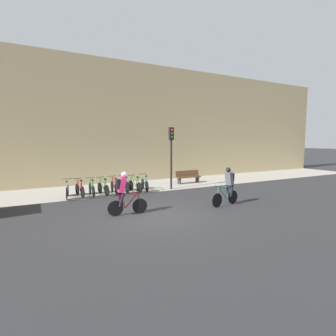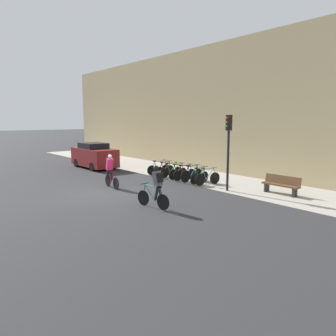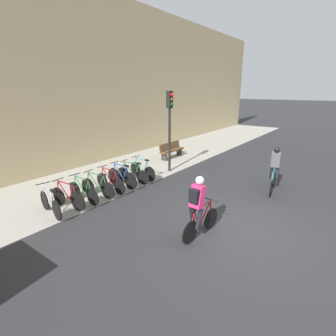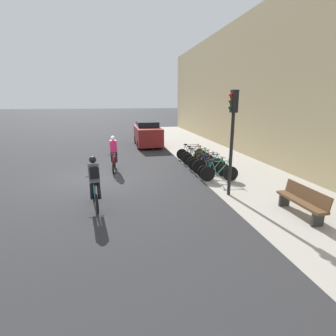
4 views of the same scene
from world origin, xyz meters
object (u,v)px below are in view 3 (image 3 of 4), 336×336
at_px(parked_bike_3, 98,187).
at_px(parked_bike_7, 142,170).
at_px(parked_bike_1, 68,197).
at_px(parked_bike_2, 83,192).
at_px(parked_bike_6, 133,174).
at_px(parked_bike_4, 110,182).
at_px(cyclist_grey, 275,167).
at_px(traffic_light_pole, 170,117).
at_px(parked_bike_0, 50,203).
at_px(cyclist_pink, 198,206).
at_px(parked_bike_5, 122,177).
at_px(bench, 171,150).

bearing_deg(parked_bike_3, parked_bike_7, 0.01).
height_order(parked_bike_1, parked_bike_2, parked_bike_1).
bearing_deg(parked_bike_6, parked_bike_1, 179.98).
xyz_separation_m(parked_bike_2, parked_bike_4, (1.25, 0.00, 0.00)).
xyz_separation_m(cyclist_grey, traffic_light_pole, (-0.40, 4.78, 1.67)).
height_order(parked_bike_0, parked_bike_6, parked_bike_0).
height_order(cyclist_pink, cyclist_grey, cyclist_grey).
bearing_deg(cyclist_grey, traffic_light_pole, 94.79).
bearing_deg(parked_bike_7, parked_bike_5, 179.96).
distance_m(cyclist_pink, bench, 8.64).
xyz_separation_m(cyclist_grey, parked_bike_4, (-3.92, 5.07, -0.56)).
bearing_deg(parked_bike_7, parked_bike_2, -179.98).
bearing_deg(parked_bike_1, parked_bike_4, -0.04).
relative_size(parked_bike_0, parked_bike_5, 0.99).
height_order(parked_bike_1, parked_bike_7, parked_bike_7).
height_order(parked_bike_3, parked_bike_4, parked_bike_4).
height_order(cyclist_grey, parked_bike_4, cyclist_grey).
distance_m(traffic_light_pole, bench, 3.34).
bearing_deg(traffic_light_pole, parked_bike_2, 176.53).
bearing_deg(parked_bike_6, parked_bike_4, 180.00).
xyz_separation_m(traffic_light_pole, bench, (2.13, 1.44, -2.14)).
distance_m(parked_bike_0, parked_bike_1, 0.62).
relative_size(parked_bike_4, traffic_light_pole, 0.45).
relative_size(parked_bike_0, traffic_light_pole, 0.44).
bearing_deg(parked_bike_2, parked_bike_1, 179.86).
distance_m(cyclist_pink, parked_bike_7, 5.28).
bearing_deg(parked_bike_0, cyclist_grey, -38.31).
distance_m(parked_bike_1, parked_bike_6, 3.12).
bearing_deg(parked_bike_5, cyclist_pink, -108.99).
bearing_deg(traffic_light_pole, cyclist_grey, -85.21).
bearing_deg(bench, parked_bike_5, -167.18).
height_order(parked_bike_0, parked_bike_2, parked_bike_0).
distance_m(parked_bike_1, parked_bike_2, 0.62).
relative_size(parked_bike_5, bench, 0.90).
distance_m(parked_bike_4, parked_bike_6, 1.25).
relative_size(parked_bike_0, parked_bike_2, 1.01).
distance_m(parked_bike_2, parked_bike_6, 2.49).
height_order(parked_bike_0, parked_bike_1, parked_bike_0).
relative_size(cyclist_pink, bench, 0.93).
relative_size(parked_bike_0, parked_bike_6, 1.03).
xyz_separation_m(parked_bike_3, parked_bike_7, (2.49, 0.00, 0.02)).
height_order(cyclist_pink, parked_bike_3, cyclist_pink).
relative_size(cyclist_pink, parked_bike_4, 1.04).
distance_m(parked_bike_3, parked_bike_6, 1.87).
bearing_deg(cyclist_pink, parked_bike_1, 102.13).
bearing_deg(cyclist_grey, bench, 74.42).
bearing_deg(cyclist_pink, parked_bike_3, 86.29).
relative_size(parked_bike_0, parked_bike_7, 1.01).
distance_m(parked_bike_5, bench, 5.16).
distance_m(parked_bike_3, traffic_light_pole, 4.71).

